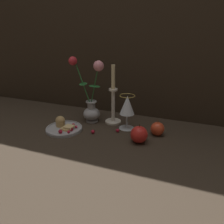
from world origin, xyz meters
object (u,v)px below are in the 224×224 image
vase (91,101)px  wine_glass (127,106)px  apple_near_glass (139,134)px  candlestick (113,103)px  plate_with_pastries (64,127)px  apple_beside_vase (157,129)px

vase → wine_glass: bearing=-4.7°
vase → apple_near_glass: 0.35m
wine_glass → candlestick: size_ratio=0.55×
plate_with_pastries → apple_beside_vase: size_ratio=2.34×
candlestick → apple_beside_vase: 0.27m
wine_glass → apple_near_glass: bearing=-51.9°
candlestick → apple_near_glass: bearing=-41.7°
plate_with_pastries → apple_beside_vase: 0.47m
wine_glass → candlestick: 0.10m
candlestick → wine_glass: bearing=-26.1°
candlestick → apple_near_glass: size_ratio=3.61×
vase → candlestick: vase is taller
vase → apple_beside_vase: vase is taller
vase → plate_with_pastries: vase is taller
apple_near_glass → vase: bearing=155.4°
vase → apple_near_glass: (0.31, -0.14, -0.08)m
wine_glass → vase: bearing=175.3°
apple_beside_vase → apple_near_glass: (-0.07, -0.10, 0.01)m
apple_beside_vase → candlestick: bearing=165.6°
vase → wine_glass: vase is taller
vase → apple_near_glass: vase is taller
vase → candlestick: size_ratio=1.08×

